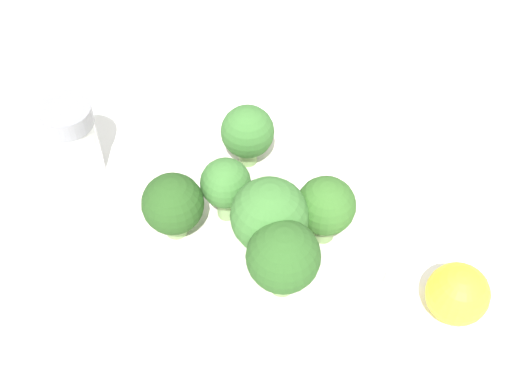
{
  "coord_description": "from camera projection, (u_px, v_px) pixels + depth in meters",
  "views": [
    {
      "loc": [
        -0.29,
        -0.08,
        0.45
      ],
      "look_at": [
        0.0,
        0.0,
        0.08
      ],
      "focal_mm": 50.0,
      "sensor_mm": 36.0,
      "label": 1
    }
  ],
  "objects": [
    {
      "name": "ground_plane",
      "position": [
        256.0,
        254.0,
        0.54
      ],
      "size": [
        3.0,
        3.0,
        0.0
      ],
      "primitive_type": "plane",
      "color": "white"
    },
    {
      "name": "bowl",
      "position": [
        256.0,
        238.0,
        0.52
      ],
      "size": [
        0.2,
        0.2,
        0.04
      ],
      "primitive_type": "cylinder",
      "color": "silver",
      "rests_on": "ground_plane"
    },
    {
      "name": "broccoli_floret_0",
      "position": [
        173.0,
        205.0,
        0.48
      ],
      "size": [
        0.04,
        0.04,
        0.05
      ],
      "color": "#8EB770",
      "rests_on": "bowl"
    },
    {
      "name": "broccoli_floret_1",
      "position": [
        283.0,
        258.0,
        0.44
      ],
      "size": [
        0.05,
        0.05,
        0.06
      ],
      "color": "#84AD66",
      "rests_on": "bowl"
    },
    {
      "name": "broccoli_floret_2",
      "position": [
        269.0,
        217.0,
        0.46
      ],
      "size": [
        0.05,
        0.05,
        0.06
      ],
      "color": "#7A9E5B",
      "rests_on": "bowl"
    },
    {
      "name": "broccoli_floret_3",
      "position": [
        248.0,
        133.0,
        0.52
      ],
      "size": [
        0.04,
        0.04,
        0.05
      ],
      "color": "#7A9E5B",
      "rests_on": "bowl"
    },
    {
      "name": "broccoli_floret_4",
      "position": [
        326.0,
        206.0,
        0.47
      ],
      "size": [
        0.04,
        0.04,
        0.05
      ],
      "color": "#7A9E5B",
      "rests_on": "bowl"
    },
    {
      "name": "broccoli_floret_5",
      "position": [
        224.0,
        189.0,
        0.48
      ],
      "size": [
        0.04,
        0.04,
        0.05
      ],
      "color": "#8EB770",
      "rests_on": "bowl"
    },
    {
      "name": "pepper_shaker",
      "position": [
        73.0,
        141.0,
        0.56
      ],
      "size": [
        0.04,
        0.04,
        0.07
      ],
      "color": "silver",
      "rests_on": "ground_plane"
    },
    {
      "name": "lemon_wedge",
      "position": [
        458.0,
        294.0,
        0.49
      ],
      "size": [
        0.04,
        0.04,
        0.04
      ],
      "primitive_type": "sphere",
      "color": "yellow",
      "rests_on": "ground_plane"
    },
    {
      "name": "almond_crumb_0",
      "position": [
        169.0,
        158.0,
        0.6
      ],
      "size": [
        0.01,
        0.01,
        0.01
      ],
      "primitive_type": "cube",
      "rotation": [
        0.0,
        0.0,
        5.12
      ],
      "color": "#AD7F4C",
      "rests_on": "ground_plane"
    },
    {
      "name": "almond_crumb_1",
      "position": [
        372.0,
        193.0,
        0.57
      ],
      "size": [
        0.01,
        0.01,
        0.01
      ],
      "primitive_type": "cube",
      "rotation": [
        0.0,
        0.0,
        5.88
      ],
      "color": "#AD7F4C",
      "rests_on": "ground_plane"
    }
  ]
}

